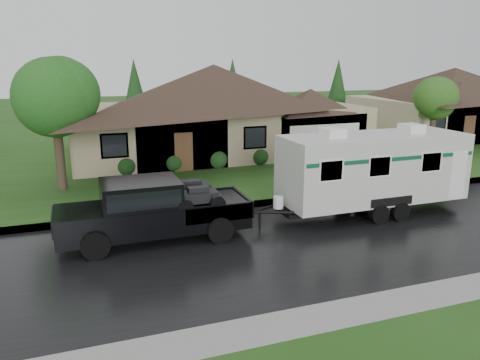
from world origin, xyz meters
The scene contains 11 objects.
ground centered at (0.00, 0.00, 0.00)m, with size 140.00×140.00×0.00m, color #254B17.
road centered at (0.00, -2.00, 0.01)m, with size 140.00×8.00×0.01m, color black.
curb centered at (0.00, 2.25, 0.07)m, with size 140.00×0.50×0.15m, color gray.
lawn centered at (0.00, 15.00, 0.07)m, with size 140.00×26.00×0.15m, color #254B17.
house_main centered at (2.29, 13.84, 3.59)m, with size 19.44×10.80×6.90m.
house_neighbor centered at (22.27, 14.34, 3.32)m, with size 15.12×9.72×6.45m.
tree_left_green centered at (-7.45, 7.36, 4.46)m, with size 3.75×3.75×6.21m.
tree_right_green centered at (15.20, 8.82, 3.54)m, with size 2.96×2.96×4.90m.
shrub_row centered at (2.00, 9.30, 0.65)m, with size 13.60×1.00×1.00m.
pickup_truck centered at (-4.52, -0.18, 1.14)m, with size 6.36×2.42×2.12m.
travel_trailer centered at (4.30, -0.18, 1.87)m, with size 7.84×2.76×3.52m.
Camera 1 is at (-6.75, -15.38, 5.96)m, focal length 35.00 mm.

